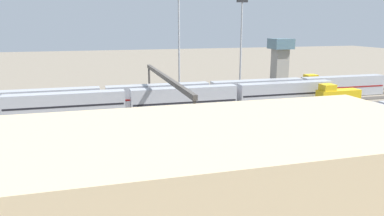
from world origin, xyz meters
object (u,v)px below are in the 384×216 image
at_px(train_on_track_3, 337,97).
at_px(light_mast_2, 241,33).
at_px(train_on_track_7, 218,135).
at_px(light_mast_0, 179,32).
at_px(train_on_track_0, 319,85).
at_px(train_on_track_6, 380,113).
at_px(train_on_track_1, 158,95).
at_px(control_tower, 280,58).
at_px(maintenance_shed, 142,190).
at_px(signal_gantry, 166,81).
at_px(train_on_track_2, 184,99).

xyz_separation_m(train_on_track_3, light_mast_2, (16.03, -18.47, 13.81)).
bearing_deg(train_on_track_7, light_mast_0, -95.25).
xyz_separation_m(train_on_track_7, train_on_track_0, (-41.37, -35.00, 0.16)).
xyz_separation_m(train_on_track_6, train_on_track_3, (-1.73, -15.00, 0.14)).
distance_m(train_on_track_1, train_on_track_3, 40.53).
distance_m(train_on_track_3, control_tower, 29.54).
bearing_deg(maintenance_shed, train_on_track_7, -123.74).
xyz_separation_m(train_on_track_6, signal_gantry, (38.38, -12.50, 5.71)).
xyz_separation_m(train_on_track_6, train_on_track_1, (37.54, -25.00, 0.59)).
bearing_deg(train_on_track_6, train_on_track_0, -103.58).
distance_m(train_on_track_7, signal_gantry, 18.90).
height_order(train_on_track_1, control_tower, control_tower).
bearing_deg(train_on_track_6, light_mast_2, -66.88).
height_order(light_mast_0, light_mast_2, light_mast_0).
distance_m(train_on_track_6, train_on_track_1, 45.10).
relative_size(train_on_track_1, light_mast_0, 4.70).
bearing_deg(train_on_track_2, light_mast_0, -99.34).
xyz_separation_m(train_on_track_0, light_mast_0, (37.82, -3.66, 14.23)).
xyz_separation_m(train_on_track_1, signal_gantry, (0.85, 12.50, 5.13)).
bearing_deg(maintenance_shed, train_on_track_6, -151.29).
bearing_deg(train_on_track_0, light_mast_2, -9.16).
bearing_deg(train_on_track_7, train_on_track_6, -171.67).
xyz_separation_m(train_on_track_1, light_mast_2, (-23.24, -8.47, 13.36)).
bearing_deg(light_mast_0, train_on_track_7, 84.75).
bearing_deg(train_on_track_3, signal_gantry, 3.57).
bearing_deg(train_on_track_3, train_on_track_7, 29.15).
xyz_separation_m(train_on_track_6, train_on_track_7, (34.13, 5.00, -0.02)).
xyz_separation_m(train_on_track_1, train_on_track_3, (-39.27, 10.00, -0.45)).
relative_size(train_on_track_6, light_mast_2, 1.91).
height_order(train_on_track_1, train_on_track_7, train_on_track_1).
distance_m(train_on_track_3, light_mast_2, 28.09).
bearing_deg(train_on_track_1, train_on_track_6, 146.34).
height_order(light_mast_2, signal_gantry, light_mast_2).
xyz_separation_m(signal_gantry, control_tower, (-41.28, -31.40, 0.44)).
height_order(signal_gantry, maintenance_shed, maintenance_shed).
bearing_deg(signal_gantry, train_on_track_1, -93.87).
xyz_separation_m(train_on_track_0, train_on_track_2, (40.07, 10.00, 0.45)).
xyz_separation_m(train_on_track_7, maintenance_shed, (14.42, 21.59, 2.91)).
height_order(train_on_track_7, train_on_track_0, train_on_track_0).
bearing_deg(light_mast_0, train_on_track_3, 150.00).
distance_m(light_mast_2, signal_gantry, 32.99).
bearing_deg(light_mast_0, train_on_track_6, 132.26).
relative_size(train_on_track_1, train_on_track_3, 11.98).
distance_m(train_on_track_7, control_tower, 61.65).
relative_size(train_on_track_6, train_on_track_0, 4.72).
bearing_deg(control_tower, train_on_track_6, 86.22).
relative_size(train_on_track_3, train_on_track_7, 0.08).
distance_m(train_on_track_1, maintenance_shed, 52.81).
relative_size(train_on_track_6, train_on_track_2, 0.66).
relative_size(train_on_track_2, light_mast_2, 2.89).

